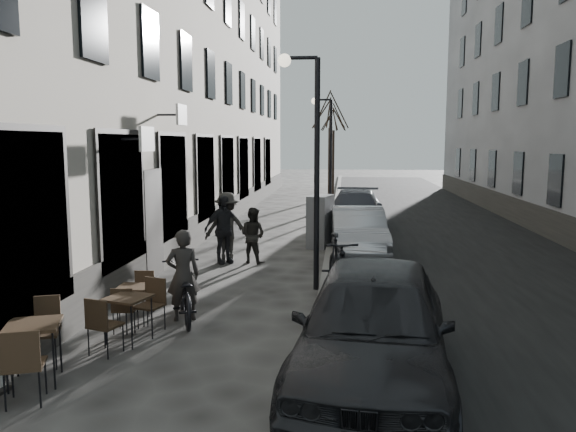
% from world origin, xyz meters
% --- Properties ---
extents(ground, '(120.00, 120.00, 0.00)m').
position_xyz_m(ground, '(0.00, 0.00, 0.00)').
color(ground, '#312E2C').
rests_on(ground, ground).
extents(road, '(7.30, 60.00, 0.00)m').
position_xyz_m(road, '(3.85, 16.00, 0.00)').
color(road, black).
rests_on(road, ground).
extents(kerb, '(0.25, 60.00, 0.12)m').
position_xyz_m(kerb, '(0.20, 16.00, 0.06)').
color(kerb, slate).
rests_on(kerb, ground).
extents(building_left, '(4.00, 35.00, 16.00)m').
position_xyz_m(building_left, '(-6.00, 16.50, 8.00)').
color(building_left, gray).
rests_on(building_left, ground).
extents(streetlamp_near, '(0.90, 0.28, 5.09)m').
position_xyz_m(streetlamp_near, '(-0.17, 6.00, 3.16)').
color(streetlamp_near, black).
rests_on(streetlamp_near, ground).
extents(streetlamp_far, '(0.90, 0.28, 5.09)m').
position_xyz_m(streetlamp_far, '(-0.17, 18.00, 3.16)').
color(streetlamp_far, black).
rests_on(streetlamp_far, ground).
extents(tree_near, '(2.40, 2.40, 5.70)m').
position_xyz_m(tree_near, '(-0.10, 21.00, 4.66)').
color(tree_near, black).
rests_on(tree_near, ground).
extents(tree_far, '(2.40, 2.40, 5.70)m').
position_xyz_m(tree_far, '(-0.10, 27.00, 4.66)').
color(tree_far, black).
rests_on(tree_far, ground).
extents(bistro_set_a, '(0.99, 1.73, 0.99)m').
position_xyz_m(bistro_set_a, '(-3.54, 0.76, 0.51)').
color(bistro_set_a, black).
rests_on(bistro_set_a, ground).
extents(bistro_set_b, '(0.85, 1.58, 0.90)m').
position_xyz_m(bistro_set_b, '(-2.87, 2.40, 0.46)').
color(bistro_set_b, black).
rests_on(bistro_set_b, ground).
extents(bistro_set_c, '(0.59, 1.38, 0.80)m').
position_xyz_m(bistro_set_c, '(-3.14, 3.36, 0.41)').
color(bistro_set_c, black).
rests_on(bistro_set_c, ground).
extents(utility_cabinet, '(0.84, 1.18, 1.60)m').
position_xyz_m(utility_cabinet, '(-0.13, 11.10, 0.80)').
color(utility_cabinet, slate).
rests_on(utility_cabinet, ground).
extents(bicycle, '(1.34, 2.07, 1.03)m').
position_xyz_m(bicycle, '(-2.30, 3.61, 0.51)').
color(bicycle, black).
rests_on(bicycle, ground).
extents(cyclist_rider, '(0.72, 0.60, 1.68)m').
position_xyz_m(cyclist_rider, '(-2.30, 3.61, 0.84)').
color(cyclist_rider, '#272422').
rests_on(cyclist_rider, ground).
extents(pedestrian_near, '(0.90, 0.81, 1.51)m').
position_xyz_m(pedestrian_near, '(-1.84, 8.58, 0.75)').
color(pedestrian_near, black).
rests_on(pedestrian_near, ground).
extents(pedestrian_mid, '(1.33, 0.91, 1.88)m').
position_xyz_m(pedestrian_mid, '(-2.56, 8.72, 0.94)').
color(pedestrian_mid, '#2B2925').
rests_on(pedestrian_mid, ground).
extents(pedestrian_far, '(1.12, 1.02, 1.83)m').
position_xyz_m(pedestrian_far, '(-2.62, 8.45, 0.92)').
color(pedestrian_far, black).
rests_on(pedestrian_far, ground).
extents(car_near, '(2.47, 5.08, 1.67)m').
position_xyz_m(car_near, '(1.00, 1.12, 0.84)').
color(car_near, black).
rests_on(car_near, ground).
extents(car_mid, '(1.68, 4.26, 1.38)m').
position_xyz_m(car_mid, '(1.00, 9.76, 0.69)').
color(car_mid, '#9FA0A7').
rests_on(car_mid, ground).
extents(car_far, '(2.31, 5.04, 1.43)m').
position_xyz_m(car_far, '(1.00, 14.82, 0.71)').
color(car_far, '#33343C').
rests_on(car_far, ground).
extents(moped, '(1.01, 2.31, 1.34)m').
position_xyz_m(moped, '(0.49, 5.19, 0.67)').
color(moped, black).
rests_on(moped, ground).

